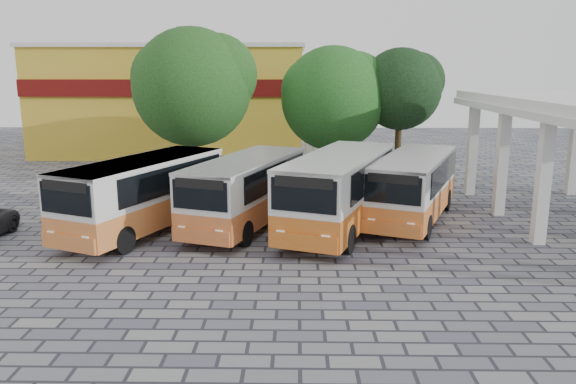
{
  "coord_description": "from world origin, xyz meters",
  "views": [
    {
      "loc": [
        -1.33,
        -18.81,
        6.5
      ],
      "look_at": [
        -1.71,
        3.98,
        1.5
      ],
      "focal_mm": 35.0,
      "sensor_mm": 36.0,
      "label": 1
    }
  ],
  "objects_px": {
    "bus_centre_left": "(247,187)",
    "bus_centre_right": "(339,187)",
    "bus_far_right": "(414,184)",
    "bus_far_left": "(144,190)"
  },
  "relations": [
    {
      "from": "bus_far_left",
      "to": "bus_centre_right",
      "type": "xyz_separation_m",
      "value": [
        7.91,
        0.34,
        0.1
      ]
    },
    {
      "from": "bus_far_left",
      "to": "bus_centre_right",
      "type": "distance_m",
      "value": 7.92
    },
    {
      "from": "bus_far_right",
      "to": "bus_centre_left",
      "type": "bearing_deg",
      "value": -149.28
    },
    {
      "from": "bus_far_left",
      "to": "bus_centre_right",
      "type": "relative_size",
      "value": 0.95
    },
    {
      "from": "bus_far_left",
      "to": "bus_centre_left",
      "type": "xyz_separation_m",
      "value": [
        4.08,
        0.86,
        -0.05
      ]
    },
    {
      "from": "bus_centre_right",
      "to": "bus_far_right",
      "type": "xyz_separation_m",
      "value": [
        3.34,
        1.5,
        -0.15
      ]
    },
    {
      "from": "bus_centre_left",
      "to": "bus_far_right",
      "type": "bearing_deg",
      "value": 26.9
    },
    {
      "from": "bus_centre_right",
      "to": "bus_far_right",
      "type": "relative_size",
      "value": 1.09
    },
    {
      "from": "bus_centre_left",
      "to": "bus_far_right",
      "type": "xyz_separation_m",
      "value": [
        7.17,
        0.98,
        -0.01
      ]
    },
    {
      "from": "bus_centre_left",
      "to": "bus_centre_right",
      "type": "bearing_deg",
      "value": 11.35
    }
  ]
}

